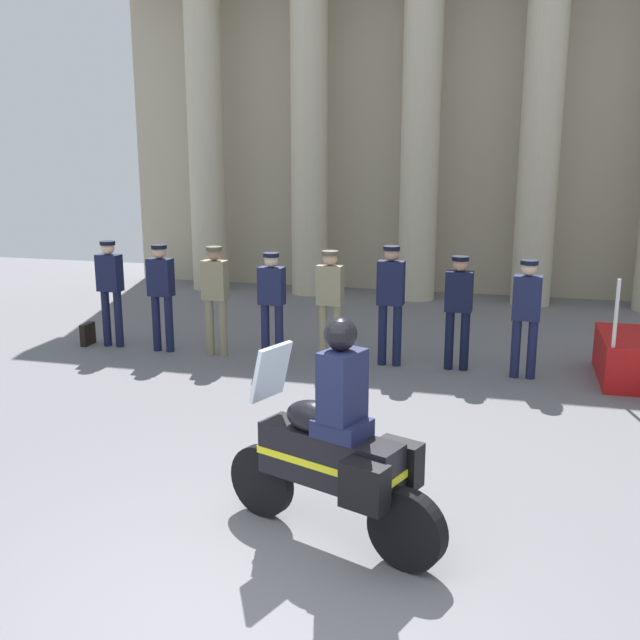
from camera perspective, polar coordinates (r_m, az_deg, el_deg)
ground_plane at (r=5.45m, az=-6.54°, el=-22.40°), size 28.79×28.79×0.00m
colonnade_backdrop at (r=16.07m, az=12.42°, el=15.87°), size 16.01×1.64×7.69m
officer_in_row_0 at (r=12.27m, az=-15.91°, el=2.64°), size 0.39×0.24×1.72m
officer_in_row_1 at (r=11.78m, az=-12.19°, el=2.36°), size 0.39×0.24×1.70m
officer_in_row_2 at (r=11.42m, az=-8.10°, el=2.19°), size 0.39×0.24×1.70m
officer_in_row_3 at (r=11.07m, az=-3.75°, el=1.76°), size 0.39×0.24×1.64m
officer_in_row_4 at (r=10.96m, az=0.78°, el=1.80°), size 0.39×0.24×1.68m
officer_in_row_5 at (r=10.80m, az=5.48°, el=1.89°), size 0.39×0.24×1.78m
officer_in_row_6 at (r=10.73m, az=10.66°, el=1.26°), size 0.39×0.24×1.66m
officer_in_row_7 at (r=10.54m, az=15.66°, el=0.79°), size 0.39×0.24×1.67m
motorcycle_with_rider at (r=5.98m, az=1.31°, el=-10.14°), size 1.99×1.01×1.90m
briefcase_on_ground at (r=12.65m, az=-17.52°, el=-1.04°), size 0.10×0.32×0.36m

